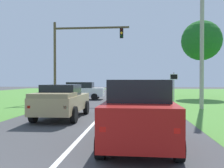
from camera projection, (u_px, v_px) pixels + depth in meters
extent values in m
plane|color=#424244|center=(101.00, 116.00, 13.75)|extent=(120.00, 120.00, 0.00)
cube|color=#9E1411|center=(139.00, 117.00, 7.45)|extent=(2.03, 4.59, 1.04)
cube|color=black|center=(139.00, 90.00, 7.66)|extent=(1.77, 2.85, 0.62)
cube|color=red|center=(103.00, 129.00, 5.30)|extent=(0.14, 0.06, 0.12)
cube|color=red|center=(177.00, 131.00, 5.13)|extent=(0.14, 0.06, 0.12)
cylinder|color=black|center=(112.00, 125.00, 8.97)|extent=(0.25, 0.72, 0.72)
cylinder|color=black|center=(166.00, 126.00, 8.76)|extent=(0.25, 0.72, 0.72)
cylinder|color=black|center=(101.00, 145.00, 6.16)|extent=(0.25, 0.72, 0.72)
cylinder|color=black|center=(179.00, 147.00, 5.95)|extent=(0.25, 0.72, 0.72)
cube|color=tan|center=(63.00, 103.00, 12.86)|extent=(2.01, 4.94, 0.82)
cube|color=black|center=(61.00, 90.00, 12.61)|extent=(1.74, 1.89, 0.57)
cube|color=#8F7D56|center=(54.00, 95.00, 11.34)|extent=(1.88, 1.89, 0.20)
cube|color=red|center=(29.00, 107.00, 10.50)|extent=(0.14, 0.06, 0.12)
cube|color=red|center=(65.00, 107.00, 10.37)|extent=(0.14, 0.06, 0.12)
cylinder|color=black|center=(54.00, 107.00, 14.47)|extent=(0.24, 0.80, 0.80)
cylinder|color=black|center=(86.00, 107.00, 14.31)|extent=(0.24, 0.80, 0.80)
cylinder|color=black|center=(33.00, 114.00, 11.43)|extent=(0.24, 0.80, 0.80)
cylinder|color=black|center=(74.00, 115.00, 11.27)|extent=(0.24, 0.80, 0.80)
cylinder|color=brown|center=(55.00, 62.00, 22.93)|extent=(0.24, 0.24, 7.54)
cube|color=#4C3D2B|center=(91.00, 28.00, 22.57)|extent=(7.07, 0.16, 0.16)
cube|color=black|center=(122.00, 33.00, 22.32)|extent=(0.32, 0.28, 0.90)
sphere|color=black|center=(121.00, 30.00, 22.17)|extent=(0.22, 0.22, 0.22)
sphere|color=orange|center=(121.00, 33.00, 22.17)|extent=(0.22, 0.22, 0.22)
sphere|color=black|center=(121.00, 36.00, 22.18)|extent=(0.22, 0.22, 0.22)
cylinder|color=gray|center=(174.00, 89.00, 18.77)|extent=(0.08, 0.08, 2.64)
cube|color=white|center=(174.00, 77.00, 18.72)|extent=(0.60, 0.03, 0.44)
cube|color=black|center=(174.00, 77.00, 18.71)|extent=(0.52, 0.01, 0.36)
cylinder|color=#4C351E|center=(201.00, 77.00, 28.08)|extent=(0.36, 0.36, 4.92)
sphere|color=#1C601F|center=(201.00, 41.00, 28.02)|extent=(4.61, 4.61, 4.61)
cube|color=silver|center=(83.00, 92.00, 25.37)|extent=(4.52, 1.86, 0.88)
cube|color=black|center=(80.00, 85.00, 25.37)|extent=(2.72, 1.62, 0.60)
cube|color=red|center=(103.00, 92.00, 24.46)|extent=(0.06, 0.14, 0.12)
cube|color=red|center=(104.00, 91.00, 25.93)|extent=(0.06, 0.14, 0.12)
cylinder|color=black|center=(67.00, 97.00, 24.58)|extent=(0.68, 0.22, 0.68)
cylinder|color=black|center=(72.00, 96.00, 26.38)|extent=(0.68, 0.22, 0.68)
cylinder|color=black|center=(94.00, 97.00, 24.37)|extent=(0.68, 0.22, 0.68)
cylinder|color=black|center=(97.00, 96.00, 26.16)|extent=(0.68, 0.22, 0.68)
cylinder|color=#9E998E|center=(202.00, 35.00, 16.84)|extent=(0.28, 0.28, 10.31)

